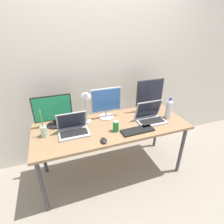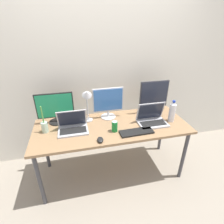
% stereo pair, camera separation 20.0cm
% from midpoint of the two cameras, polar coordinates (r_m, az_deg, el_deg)
% --- Properties ---
extents(ground_plane, '(16.00, 16.00, 0.00)m').
position_cam_midpoint_polar(ground_plane, '(2.56, -2.37, -18.71)').
color(ground_plane, gray).
extents(wall_back, '(7.00, 0.08, 2.60)m').
position_cam_midpoint_polar(wall_back, '(2.41, -7.32, 14.12)').
color(wall_back, silver).
rests_on(wall_back, ground).
extents(work_desk, '(1.82, 0.71, 0.74)m').
position_cam_midpoint_polar(work_desk, '(2.13, -2.71, -5.86)').
color(work_desk, '#424247').
rests_on(work_desk, ground).
extents(monitor_left, '(0.43, 0.20, 0.38)m').
position_cam_midpoint_polar(monitor_left, '(2.14, -21.32, 0.34)').
color(monitor_left, black).
rests_on(monitor_left, work_desk).
extents(monitor_center, '(0.38, 0.19, 0.40)m').
position_cam_midpoint_polar(monitor_center, '(2.18, -4.47, 3.03)').
color(monitor_center, silver).
rests_on(monitor_center, work_desk).
extents(monitor_right, '(0.39, 0.21, 0.44)m').
position_cam_midpoint_polar(monitor_right, '(2.39, 9.83, 5.38)').
color(monitor_right, '#38383D').
rests_on(monitor_right, work_desk).
extents(laptop_silver, '(0.33, 0.24, 0.24)m').
position_cam_midpoint_polar(laptop_silver, '(2.01, -15.42, -5.17)').
color(laptop_silver, '#B7B7BC').
rests_on(laptop_silver, work_desk).
extents(laptop_secondary, '(0.34, 0.24, 0.25)m').
position_cam_midpoint_polar(laptop_secondary, '(2.19, 9.77, -1.51)').
color(laptop_secondary, '#B7B7BC').
rests_on(laptop_secondary, work_desk).
extents(keyboard_main, '(0.38, 0.14, 0.02)m').
position_cam_midpoint_polar(keyboard_main, '(1.99, 5.50, -6.09)').
color(keyboard_main, black).
rests_on(keyboard_main, work_desk).
extents(mouse_by_keyboard, '(0.07, 0.11, 0.03)m').
position_cam_midpoint_polar(mouse_by_keyboard, '(1.82, -5.95, -9.32)').
color(mouse_by_keyboard, black).
rests_on(mouse_by_keyboard, work_desk).
extents(water_bottle, '(0.08, 0.08, 0.28)m').
position_cam_midpoint_polar(water_bottle, '(2.28, 15.73, 0.92)').
color(water_bottle, silver).
rests_on(water_bottle, work_desk).
extents(soda_can_near_keyboard, '(0.07, 0.07, 0.13)m').
position_cam_midpoint_polar(soda_can_near_keyboard, '(1.96, -1.72, -4.74)').
color(soda_can_near_keyboard, '#197F33').
rests_on(soda_can_near_keyboard, work_desk).
extents(bamboo_vase, '(0.07, 0.07, 0.32)m').
position_cam_midpoint_polar(bamboo_vase, '(2.04, -24.04, -5.68)').
color(bamboo_vase, '#B2D1B7').
rests_on(bamboo_vase, work_desk).
extents(desk_lamp, '(0.11, 0.18, 0.44)m').
position_cam_midpoint_polar(desk_lamp, '(2.03, -11.23, 3.44)').
color(desk_lamp, '#B7B7BC').
rests_on(desk_lamp, work_desk).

